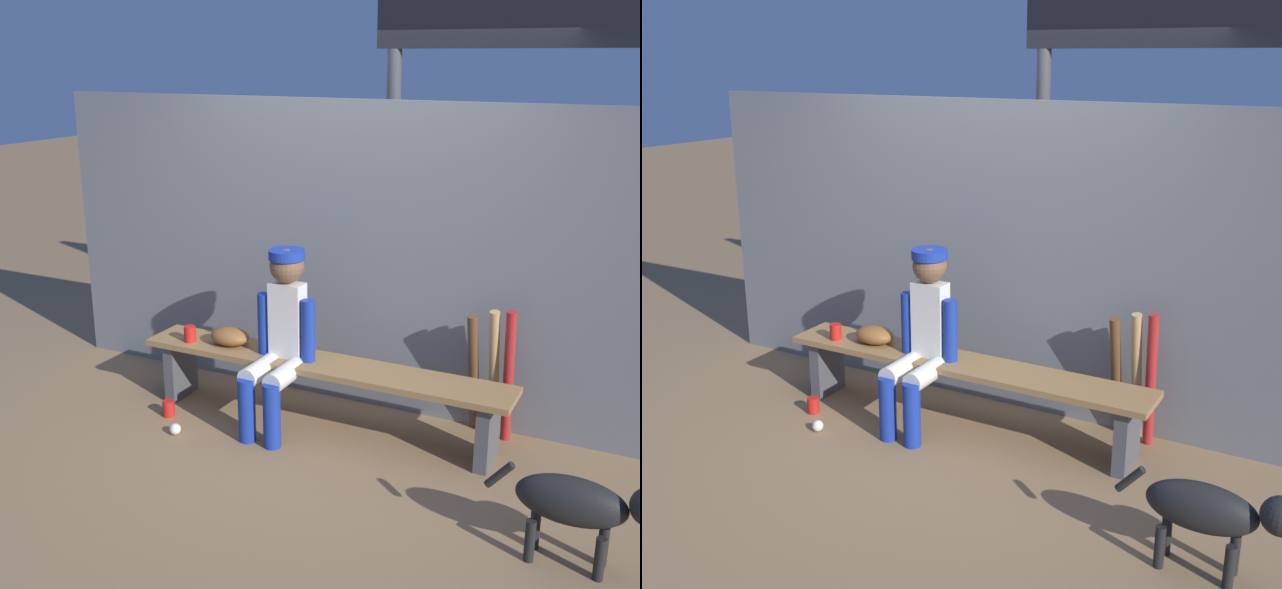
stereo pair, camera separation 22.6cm
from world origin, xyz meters
TOP-DOWN VIEW (x-y plane):
  - ground_plane at (0.00, 0.00)m, footprint 30.00×30.00m
  - chainlink_fence at (0.00, 0.48)m, footprint 4.63×0.03m
  - dugout_bench at (0.00, 0.00)m, footprint 2.51×0.36m
  - player_seated at (-0.23, -0.11)m, footprint 0.41×0.55m
  - baseball_glove at (-0.68, 0.00)m, footprint 0.28×0.20m
  - bat_wood_dark at (0.90, 0.38)m, footprint 0.09×0.23m
  - bat_wood_tan at (1.03, 0.37)m, footprint 0.08×0.21m
  - bat_aluminum_red at (1.13, 0.33)m, footprint 0.06×0.14m
  - baseball at (-0.78, -0.51)m, footprint 0.07×0.07m
  - cup_on_ground at (-0.99, -0.32)m, footprint 0.08×0.08m
  - cup_on_bench at (-0.96, -0.07)m, footprint 0.08×0.08m
  - scoreboard at (1.00, 1.15)m, footprint 2.35×0.27m
  - dog at (1.75, -0.77)m, footprint 0.84×0.20m

SIDE VIEW (x-z plane):
  - ground_plane at x=0.00m, z-range 0.00..0.00m
  - baseball at x=-0.78m, z-range 0.00..0.07m
  - cup_on_ground at x=-0.99m, z-range 0.00..0.11m
  - dog at x=1.75m, z-range 0.09..0.58m
  - dugout_bench at x=0.00m, z-range 0.13..0.59m
  - bat_wood_dark at x=0.90m, z-range 0.00..0.82m
  - bat_wood_tan at x=1.03m, z-range 0.00..0.86m
  - bat_aluminum_red at x=1.13m, z-range 0.00..0.88m
  - cup_on_bench at x=-0.96m, z-range 0.46..0.57m
  - baseball_glove at x=-0.68m, z-range 0.46..0.58m
  - player_seated at x=-0.23m, z-range 0.05..1.22m
  - chainlink_fence at x=0.00m, z-range 0.00..2.07m
  - scoreboard at x=1.00m, z-range 0.68..4.00m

